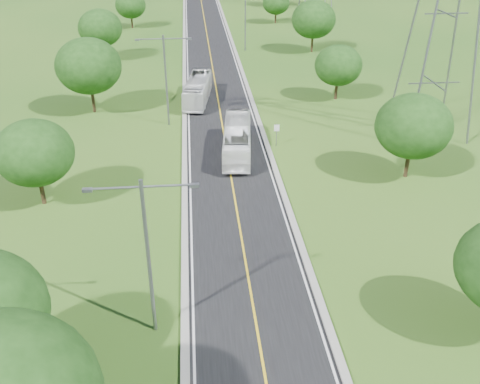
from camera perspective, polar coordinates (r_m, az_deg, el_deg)
The scene contains 18 objects.
ground at distance 75.73m, azimuth -2.67°, elevation 11.50°, with size 260.00×260.00×0.00m, color #245116.
road at distance 81.46m, azimuth -2.89°, elevation 12.76°, with size 8.00×150.00×0.06m, color black.
curb_left at distance 81.39m, azimuth -5.96°, elevation 12.69°, with size 0.50×150.00×0.22m, color gray.
curb_right at distance 81.72m, azimuth 0.16°, elevation 12.91°, with size 0.50×150.00×0.22m, color gray.
speed_limit_sign at distance 55.03m, azimuth 3.93°, elevation 6.45°, with size 0.55×0.09×2.40m.
streetlight_near_left at distance 29.46m, azimuth -9.87°, elevation -5.74°, with size 5.90×0.25×10.00m.
streetlight_mid_left at distance 59.65m, azimuth -7.95°, elevation 12.45°, with size 5.90×0.25×10.00m.
streetlight_far_right at distance 92.21m, azimuth 0.57°, elevation 18.46°, with size 5.90×0.25×10.00m.
tree_lb at distance 45.83m, azimuth -21.08°, elevation 3.92°, with size 6.30×6.30×7.33m.
tree_lc at distance 65.57m, azimuth -15.86°, elevation 12.81°, with size 7.56×7.56×8.79m.
tree_ld at distance 89.09m, azimuth -14.70°, elevation 16.56°, with size 6.72×6.72×7.82m.
tree_le at distance 112.31m, azimuth -11.61°, elevation 18.94°, with size 5.88×5.88×6.84m.
tree_rb at distance 49.59m, azimuth 18.01°, elevation 6.69°, with size 6.72×6.72×7.82m.
tree_rc at distance 69.19m, azimuth 10.45°, elevation 13.14°, with size 5.88×5.88×6.84m.
tree_rd at distance 92.15m, azimuth 7.86°, elevation 17.77°, with size 7.14×7.14×8.30m.
tree_re at distance 115.13m, azimuth 3.86°, elevation 19.49°, with size 5.46×5.46×6.35m.
bus_outbound at distance 53.09m, azimuth -0.30°, elevation 5.65°, with size 2.57×10.99×3.06m, color white.
bus_inbound at distance 68.12m, azimuth -4.54°, elevation 10.82°, with size 2.49×10.64×2.96m, color white.
Camera 1 is at (-3.19, -12.26, 22.41)m, focal length 40.00 mm.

